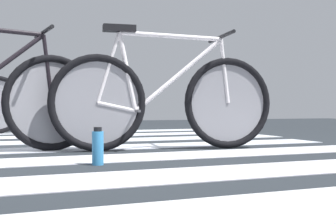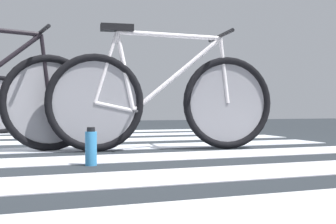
{
  "view_description": "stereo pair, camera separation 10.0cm",
  "coord_description": "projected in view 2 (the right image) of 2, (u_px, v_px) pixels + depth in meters",
  "views": [
    {
      "loc": [
        -0.32,
        -3.55,
        0.34
      ],
      "look_at": [
        1.06,
        -0.01,
        0.3
      ],
      "focal_mm": 46.46,
      "sensor_mm": 36.0,
      "label": 1
    },
    {
      "loc": [
        -0.22,
        -3.55,
        0.34
      ],
      "look_at": [
        1.06,
        -0.01,
        0.3
      ],
      "focal_mm": 46.46,
      "sensor_mm": 36.0,
      "label": 2
    }
  ],
  "objects": [
    {
      "name": "ground",
      "position": [
        40.0,
        150.0,
        3.41
      ],
      "size": [
        18.0,
        14.0,
        0.02
      ],
      "color": "#252A2F"
    },
    {
      "name": "water_bottle",
      "position": [
        91.0,
        147.0,
        2.41
      ],
      "size": [
        0.06,
        0.06,
        0.21
      ],
      "color": "#3A94D6",
      "rests_on": "ground"
    },
    {
      "name": "crosswalk_markings",
      "position": [
        34.0,
        150.0,
        3.28
      ],
      "size": [
        5.42,
        5.01,
        0.0
      ],
      "color": "silver",
      "rests_on": "ground"
    },
    {
      "name": "bicycle_1_of_3",
      "position": [
        163.0,
        99.0,
        3.26
      ],
      "size": [
        1.73,
        0.52,
        0.93
      ],
      "rotation": [
        0.0,
        0.0,
        -0.13
      ],
      "color": "black",
      "rests_on": "ground"
    }
  ]
}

